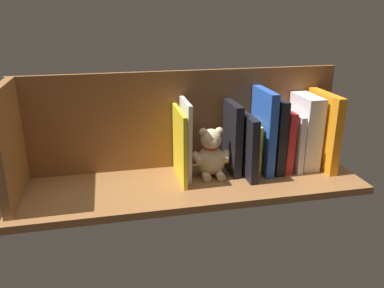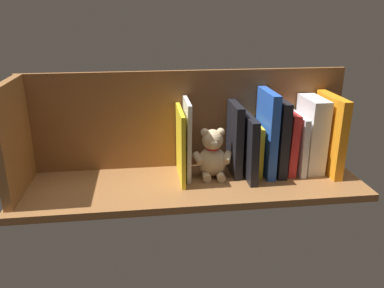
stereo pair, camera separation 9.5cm
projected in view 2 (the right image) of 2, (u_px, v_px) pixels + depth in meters
ground_plane at (192, 185)px, 119.47cm from camera, size 105.04×31.45×2.20cm
shelf_back_panel at (187, 119)px, 126.18cm from camera, size 105.04×1.50×32.13cm
shelf_side_divider at (13, 139)px, 107.56cm from camera, size 2.40×25.45×32.13cm
book_0 at (329, 134)px, 123.08cm from camera, size 2.78×18.44×25.09cm
dictionary_thick_white at (311, 134)px, 124.58cm from camera, size 5.74×14.07×24.03cm
book_1 at (297, 143)px, 124.46cm from camera, size 2.14×15.18×18.94cm
book_2 at (287, 141)px, 124.32cm from camera, size 2.89×14.26×20.08cm
book_3 at (277, 136)px, 122.59cm from camera, size 2.83×15.55×24.10cm
book_4 at (267, 133)px, 121.50cm from camera, size 2.63×15.94×26.82cm
book_5 at (254, 148)px, 123.93cm from camera, size 2.13×13.73×16.24cm
book_6 at (247, 146)px, 120.41cm from camera, size 2.77×19.09×20.00cm
book_7 at (235, 139)px, 121.98cm from camera, size 2.48×13.78×22.88cm
teddy_bear at (212, 155)px, 120.70cm from camera, size 12.86×10.28×15.85cm
book_8 at (187, 139)px, 119.70cm from camera, size 1.61×14.19×24.39cm
book_9 at (181, 145)px, 118.01cm from camera, size 1.20×18.07×22.16cm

